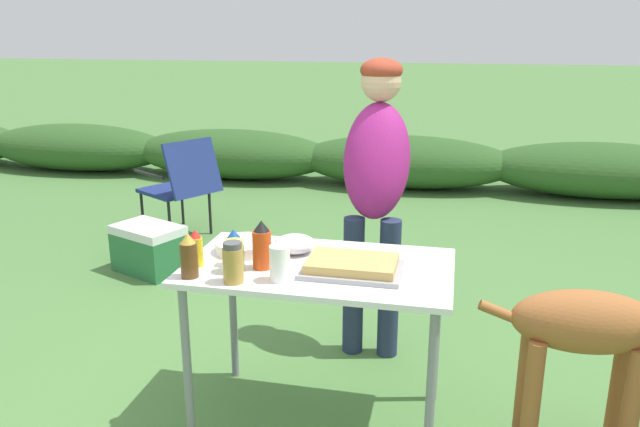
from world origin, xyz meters
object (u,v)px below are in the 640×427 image
(hot_sauce_bottle, at_px, (262,246))
(cooler_box, at_px, (149,248))
(mustard_bottle, at_px, (196,249))
(relish_jar, at_px, (234,256))
(dog, at_px, (598,334))
(folding_table, at_px, (319,282))
(mayo_bottle, at_px, (234,248))
(plate_stack, at_px, (244,246))
(spice_jar, at_px, (233,263))
(standing_person_in_navy_coat, at_px, (376,173))
(camp_chair_green_behind_table, at_px, (182,183))
(paper_cup_stack, at_px, (280,263))
(mixing_bowl, at_px, (295,244))
(food_tray, at_px, (352,266))
(beer_bottle, at_px, (189,256))

(hot_sauce_bottle, xyz_separation_m, cooler_box, (-1.35, 1.56, -0.67))
(mustard_bottle, height_order, relish_jar, mustard_bottle)
(hot_sauce_bottle, xyz_separation_m, dog, (1.32, 0.09, -0.29))
(folding_table, xyz_separation_m, mayo_bottle, (-0.34, -0.08, 0.15))
(plate_stack, height_order, spice_jar, spice_jar)
(mustard_bottle, bearing_deg, hot_sauce_bottle, 7.06)
(relish_jar, xyz_separation_m, standing_person_in_navy_coat, (0.45, 0.91, 0.16))
(mayo_bottle, height_order, dog, mayo_bottle)
(mustard_bottle, distance_m, relish_jar, 0.18)
(folding_table, distance_m, relish_jar, 0.37)
(camp_chair_green_behind_table, distance_m, cooler_box, 0.82)
(standing_person_in_navy_coat, height_order, camp_chair_green_behind_table, standing_person_in_navy_coat)
(spice_jar, relative_size, cooler_box, 0.29)
(camp_chair_green_behind_table, bearing_deg, plate_stack, -118.45)
(paper_cup_stack, distance_m, mayo_bottle, 0.26)
(camp_chair_green_behind_table, bearing_deg, mustard_bottle, -123.28)
(camp_chair_green_behind_table, bearing_deg, cooler_box, -143.75)
(spice_jar, xyz_separation_m, dog, (1.39, 0.25, -0.27))
(dog, bearing_deg, folding_table, -93.04)
(hot_sauce_bottle, relative_size, dog, 0.23)
(mustard_bottle, relative_size, mayo_bottle, 1.00)
(mixing_bowl, relative_size, mayo_bottle, 1.17)
(relish_jar, bearing_deg, folding_table, 25.25)
(food_tray, bearing_deg, mixing_bowl, 147.88)
(mustard_bottle, height_order, hot_sauce_bottle, hot_sauce_bottle)
(plate_stack, height_order, paper_cup_stack, paper_cup_stack)
(food_tray, xyz_separation_m, relish_jar, (-0.46, -0.10, 0.04))
(hot_sauce_bottle, bearing_deg, paper_cup_stack, -46.26)
(mustard_bottle, height_order, standing_person_in_navy_coat, standing_person_in_navy_coat)
(folding_table, distance_m, spice_jar, 0.41)
(mustard_bottle, height_order, cooler_box, mustard_bottle)
(mixing_bowl, xyz_separation_m, dog, (1.24, -0.12, -0.23))
(mustard_bottle, relative_size, cooler_box, 0.28)
(mixing_bowl, xyz_separation_m, mustard_bottle, (-0.35, -0.25, 0.04))
(cooler_box, bearing_deg, relish_jar, -29.55)
(folding_table, distance_m, mayo_bottle, 0.38)
(food_tray, xyz_separation_m, standing_person_in_navy_coat, (-0.01, 0.81, 0.20))
(beer_bottle, relative_size, dog, 0.20)
(food_tray, distance_m, dog, 0.99)
(plate_stack, bearing_deg, spice_jar, -77.54)
(camp_chair_green_behind_table, bearing_deg, beer_bottle, -123.94)
(mixing_bowl, xyz_separation_m, mayo_bottle, (-0.20, -0.21, 0.04))
(mustard_bottle, xyz_separation_m, hot_sauce_bottle, (0.27, 0.03, 0.02))
(spice_jar, bearing_deg, hot_sauce_bottle, 69.16)
(beer_bottle, xyz_separation_m, standing_person_in_navy_coat, (0.60, 1.00, 0.14))
(beer_bottle, xyz_separation_m, spice_jar, (0.19, -0.01, -0.01))
(folding_table, xyz_separation_m, spice_jar, (-0.28, -0.25, 0.16))
(beer_bottle, xyz_separation_m, mustard_bottle, (-0.02, 0.12, -0.01))
(folding_table, height_order, mixing_bowl, mixing_bowl)
(food_tray, distance_m, plate_stack, 0.52)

